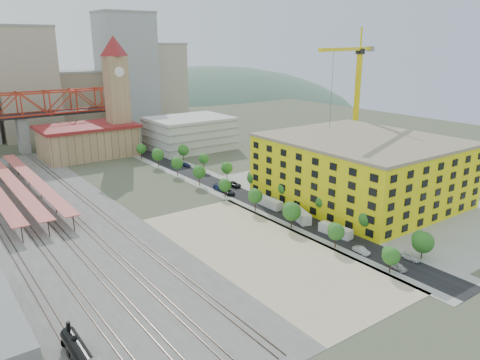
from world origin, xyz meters
TOP-DOWN VIEW (x-y plane):
  - ground at (0.00, 0.00)m, footprint 400.00×400.00m
  - ballast_strip at (-36.00, 17.50)m, footprint 36.00×165.00m
  - dirt_lot at (-4.00, -31.50)m, footprint 28.00×67.00m
  - street_asphalt at (16.00, 15.00)m, footprint 12.00×170.00m
  - sidewalk_west at (10.50, 15.00)m, footprint 3.00×170.00m
  - sidewalk_east at (21.50, 15.00)m, footprint 3.00×170.00m
  - construction_pad at (45.00, -20.00)m, footprint 50.00×90.00m
  - rail_tracks at (-37.80, 17.50)m, footprint 26.56×160.00m
  - platform_canopies at (-41.00, 45.00)m, footprint 16.00×80.00m
  - station_hall at (-5.00, 82.00)m, footprint 38.00×24.00m
  - clock_tower at (8.00, 79.99)m, footprint 12.00×12.00m
  - parking_garage at (36.00, 70.00)m, footprint 34.00×26.00m
  - truss_bridge at (-25.00, 105.00)m, footprint 94.00×9.60m
  - construction_building at (42.00, -20.00)m, footprint 44.60×50.60m
  - street_trees at (16.00, 5.00)m, footprint 15.40×124.40m
  - skyline at (7.47, 142.31)m, footprint 133.00×46.00m
  - distant_hills at (45.28, 260.00)m, footprint 647.00×264.00m
  - tower_crane at (66.17, 4.89)m, footprint 44.78×18.57m
  - site_trailer_a at (16.00, -34.94)m, footprint 3.48×9.02m
  - site_trailer_b at (16.00, -21.93)m, footprint 5.74×10.41m
  - site_trailer_c at (16.00, -20.79)m, footprint 3.21×9.15m
  - site_trailer_d at (16.00, -9.46)m, footprint 2.46×9.11m
  - car_0 at (13.00, -55.27)m, footprint 1.95×4.09m
  - car_1 at (13.00, -45.57)m, footprint 1.72×4.34m
  - car_2 at (13.00, 6.74)m, footprint 3.09×5.56m
  - car_3 at (13.00, 11.79)m, footprint 2.23×5.47m
  - car_4 at (19.00, -54.13)m, footprint 1.81×4.21m
  - car_5 at (19.00, -7.86)m, footprint 1.96×4.66m
  - car_6 at (19.00, 12.22)m, footprint 2.77×5.60m
  - car_7 at (19.00, 44.12)m, footprint 2.50×4.74m

SIDE VIEW (x-z plane):
  - distant_hills at x=45.28m, z-range -193.04..33.96m
  - ground at x=0.00m, z-range 0.00..0.00m
  - street_trees at x=16.00m, z-range -4.00..4.00m
  - sidewalk_west at x=10.50m, z-range 0.00..0.04m
  - sidewalk_east at x=21.50m, z-range 0.00..0.04m
  - ballast_strip at x=-36.00m, z-range 0.00..0.06m
  - dirt_lot at x=-4.00m, z-range 0.00..0.06m
  - street_asphalt at x=16.00m, z-range 0.00..0.06m
  - construction_pad at x=45.00m, z-range 0.00..0.06m
  - rail_tracks at x=-37.80m, z-range 0.06..0.24m
  - car_7 at x=19.00m, z-range 0.00..1.31m
  - car_0 at x=13.00m, z-range 0.00..1.35m
  - car_1 at x=13.00m, z-range 0.00..1.40m
  - car_4 at x=19.00m, z-range 0.00..1.42m
  - car_2 at x=13.00m, z-range 0.00..1.47m
  - car_5 at x=19.00m, z-range 0.00..1.50m
  - car_6 at x=19.00m, z-range 0.00..1.53m
  - car_3 at x=13.00m, z-range 0.00..1.59m
  - site_trailer_a at x=16.00m, z-range 0.00..2.40m
  - site_trailer_c at x=16.00m, z-range 0.00..2.45m
  - site_trailer_d at x=16.00m, z-range 0.00..2.49m
  - site_trailer_b at x=16.00m, z-range 0.00..2.76m
  - platform_canopies at x=-41.00m, z-range 1.93..6.06m
  - station_hall at x=-5.00m, z-range 0.12..13.22m
  - parking_garage at x=36.00m, z-range 0.00..14.00m
  - construction_building at x=42.00m, z-range 0.01..18.81m
  - truss_bridge at x=-25.00m, z-range 6.06..31.66m
  - skyline at x=7.47m, z-range -7.19..52.81m
  - clock_tower at x=8.00m, z-range 2.70..54.70m
  - tower_crane at x=66.17m, z-range 5.92..56.46m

